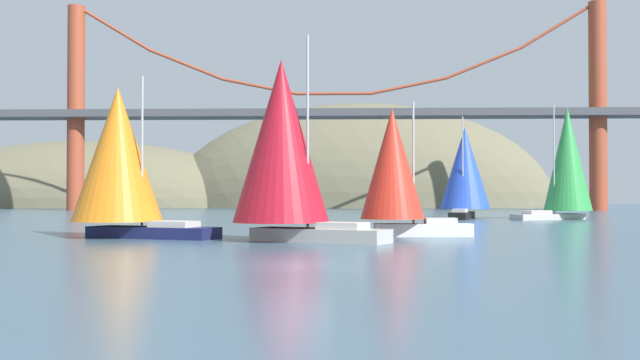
% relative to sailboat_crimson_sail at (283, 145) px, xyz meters
% --- Properties ---
extents(ground_plane, '(360.00, 360.00, 0.00)m').
position_rel_sailboat_crimson_sail_xyz_m(ground_plane, '(1.73, -14.84, -5.39)').
color(ground_plane, '#426075').
extents(headland_left, '(81.92, 44.00, 28.43)m').
position_rel_sailboat_crimson_sail_xyz_m(headland_left, '(-53.27, 120.16, -5.39)').
color(headland_left, '#6B664C').
rests_on(headland_left, ground_plane).
extents(headland_center, '(82.90, 44.00, 44.38)m').
position_rel_sailboat_crimson_sail_xyz_m(headland_center, '(6.73, 120.16, -5.39)').
color(headland_center, '#6B664C').
rests_on(headland_center, ground_plane).
extents(suspension_bridge, '(120.86, 6.00, 33.90)m').
position_rel_sailboat_crimson_sail_xyz_m(suspension_bridge, '(1.73, 80.16, 10.88)').
color(suspension_bridge, '#A34228').
rests_on(suspension_bridge, ground_plane).
extents(sailboat_crimson_sail, '(9.85, 7.38, 11.49)m').
position_rel_sailboat_crimson_sail_xyz_m(sailboat_crimson_sail, '(0.00, 0.00, 0.00)').
color(sailboat_crimson_sail, '#B7B2A8').
rests_on(sailboat_crimson_sail, ground_plane).
extents(sailboat_green_sail, '(9.97, 7.50, 12.15)m').
position_rel_sailboat_crimson_sail_xyz_m(sailboat_green_sail, '(26.86, 37.92, 0.74)').
color(sailboat_green_sail, '#B7B2A8').
rests_on(sailboat_green_sail, ground_plane).
extents(sailboat_orange_sail, '(10.15, 7.01, 9.76)m').
position_rel_sailboat_crimson_sail_xyz_m(sailboat_orange_sail, '(-10.26, 3.17, -0.57)').
color(sailboat_orange_sail, '#191E4C').
rests_on(sailboat_orange_sail, ground_plane).
extents(sailboat_scarlet_sail, '(7.07, 4.19, 8.39)m').
position_rel_sailboat_crimson_sail_xyz_m(sailboat_scarlet_sail, '(6.56, 4.65, -1.11)').
color(sailboat_scarlet_sail, white).
rests_on(sailboat_scarlet_sail, ground_plane).
extents(sailboat_blue_spinnaker, '(6.87, 9.46, 11.02)m').
position_rel_sailboat_crimson_sail_xyz_m(sailboat_blue_spinnaker, '(16.64, 40.85, -0.06)').
color(sailboat_blue_spinnaker, black).
rests_on(sailboat_blue_spinnaker, ground_plane).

